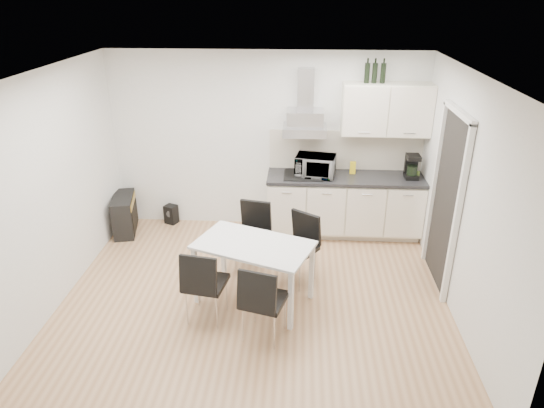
{
  "coord_description": "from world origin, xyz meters",
  "views": [
    {
      "loc": [
        0.5,
        -4.77,
        3.38
      ],
      "look_at": [
        0.19,
        0.27,
        1.1
      ],
      "focal_mm": 32.0,
      "sensor_mm": 36.0,
      "label": 1
    }
  ],
  "objects_px": {
    "dining_table": "(254,251)",
    "guitar_amp": "(125,214)",
    "chair_near_right": "(264,301)",
    "chair_near_left": "(206,284)",
    "kitchenette": "(348,181)",
    "chair_far_right": "(297,250)",
    "chair_far_left": "(252,238)",
    "floor_speaker": "(171,214)"
  },
  "relations": [
    {
      "from": "chair_near_right",
      "to": "guitar_amp",
      "type": "height_order",
      "value": "chair_near_right"
    },
    {
      "from": "guitar_amp",
      "to": "kitchenette",
      "type": "bearing_deg",
      "value": -9.93
    },
    {
      "from": "chair_near_right",
      "to": "guitar_amp",
      "type": "relative_size",
      "value": 1.22
    },
    {
      "from": "kitchenette",
      "to": "guitar_amp",
      "type": "height_order",
      "value": "kitchenette"
    },
    {
      "from": "chair_far_right",
      "to": "guitar_amp",
      "type": "xyz_separation_m",
      "value": [
        -2.57,
        1.19,
        -0.16
      ]
    },
    {
      "from": "dining_table",
      "to": "chair_near_right",
      "type": "bearing_deg",
      "value": -54.33
    },
    {
      "from": "floor_speaker",
      "to": "guitar_amp",
      "type": "bearing_deg",
      "value": -128.48
    },
    {
      "from": "chair_near_right",
      "to": "floor_speaker",
      "type": "bearing_deg",
      "value": 138.33
    },
    {
      "from": "kitchenette",
      "to": "chair_near_left",
      "type": "distance_m",
      "value": 2.75
    },
    {
      "from": "dining_table",
      "to": "floor_speaker",
      "type": "distance_m",
      "value": 2.5
    },
    {
      "from": "chair_near_left",
      "to": "guitar_amp",
      "type": "bearing_deg",
      "value": 138.62
    },
    {
      "from": "chair_far_left",
      "to": "chair_near_left",
      "type": "relative_size",
      "value": 1.0
    },
    {
      "from": "kitchenette",
      "to": "floor_speaker",
      "type": "height_order",
      "value": "kitchenette"
    },
    {
      "from": "kitchenette",
      "to": "floor_speaker",
      "type": "xyz_separation_m",
      "value": [
        -2.67,
        0.17,
        -0.68
      ]
    },
    {
      "from": "chair_far_right",
      "to": "chair_near_right",
      "type": "relative_size",
      "value": 1.0
    },
    {
      "from": "dining_table",
      "to": "chair_near_right",
      "type": "height_order",
      "value": "chair_near_right"
    },
    {
      "from": "dining_table",
      "to": "floor_speaker",
      "type": "bearing_deg",
      "value": 148.28
    },
    {
      "from": "chair_near_left",
      "to": "guitar_amp",
      "type": "distance_m",
      "value": 2.55
    },
    {
      "from": "chair_near_right",
      "to": "chair_near_left",
      "type": "bearing_deg",
      "value": 173.3
    },
    {
      "from": "dining_table",
      "to": "chair_far_right",
      "type": "xyz_separation_m",
      "value": [
        0.48,
        0.43,
        -0.22
      ]
    },
    {
      "from": "kitchenette",
      "to": "chair_near_left",
      "type": "relative_size",
      "value": 2.86
    },
    {
      "from": "chair_far_right",
      "to": "chair_near_right",
      "type": "height_order",
      "value": "same"
    },
    {
      "from": "kitchenette",
      "to": "chair_near_right",
      "type": "xyz_separation_m",
      "value": [
        -1.03,
        -2.41,
        -0.39
      ]
    },
    {
      "from": "kitchenette",
      "to": "guitar_amp",
      "type": "xyz_separation_m",
      "value": [
        -3.28,
        -0.16,
        -0.55
      ]
    },
    {
      "from": "chair_near_right",
      "to": "floor_speaker",
      "type": "distance_m",
      "value": 3.07
    },
    {
      "from": "dining_table",
      "to": "chair_far_left",
      "type": "height_order",
      "value": "chair_far_left"
    },
    {
      "from": "floor_speaker",
      "to": "chair_near_left",
      "type": "bearing_deg",
      "value": -43.45
    },
    {
      "from": "dining_table",
      "to": "chair_far_right",
      "type": "relative_size",
      "value": 1.65
    },
    {
      "from": "chair_far_left",
      "to": "chair_far_right",
      "type": "height_order",
      "value": "same"
    },
    {
      "from": "chair_near_right",
      "to": "chair_far_right",
      "type": "bearing_deg",
      "value": 89.16
    },
    {
      "from": "dining_table",
      "to": "floor_speaker",
      "type": "height_order",
      "value": "dining_table"
    },
    {
      "from": "chair_far_left",
      "to": "guitar_amp",
      "type": "distance_m",
      "value": 2.19
    },
    {
      "from": "chair_near_left",
      "to": "kitchenette",
      "type": "bearing_deg",
      "value": 61.52
    },
    {
      "from": "floor_speaker",
      "to": "chair_far_left",
      "type": "bearing_deg",
      "value": -18.33
    },
    {
      "from": "chair_far_right",
      "to": "chair_near_right",
      "type": "bearing_deg",
      "value": 107.8
    },
    {
      "from": "dining_table",
      "to": "guitar_amp",
      "type": "height_order",
      "value": "dining_table"
    },
    {
      "from": "guitar_amp",
      "to": "chair_near_left",
      "type": "bearing_deg",
      "value": -63.76
    },
    {
      "from": "chair_far_right",
      "to": "chair_near_right",
      "type": "distance_m",
      "value": 1.11
    },
    {
      "from": "chair_far_left",
      "to": "guitar_amp",
      "type": "bearing_deg",
      "value": -12.82
    },
    {
      "from": "kitchenette",
      "to": "guitar_amp",
      "type": "relative_size",
      "value": 3.48
    },
    {
      "from": "guitar_amp",
      "to": "floor_speaker",
      "type": "bearing_deg",
      "value": 15.5
    },
    {
      "from": "chair_near_right",
      "to": "chair_far_left",
      "type": "bearing_deg",
      "value": 116.68
    }
  ]
}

